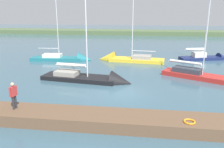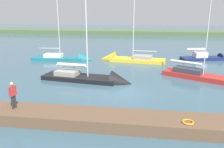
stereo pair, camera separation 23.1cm
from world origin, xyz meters
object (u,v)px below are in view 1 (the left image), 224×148
sailboat_near_dock (208,58)px  person_on_dock (13,94)px  sailboat_inner_slip (123,60)px  sailboat_behind_pier (210,79)px  sailboat_far_left (95,80)px  life_ring_buoy (189,122)px  sailboat_mid_channel (67,59)px

sailboat_near_dock → person_on_dock: bearing=-144.0°
sailboat_inner_slip → sailboat_behind_pier: bearing=145.3°
sailboat_near_dock → sailboat_inner_slip: bearing=177.2°
sailboat_far_left → sailboat_near_dock: 18.91m
life_ring_buoy → sailboat_near_dock: 22.97m
sailboat_inner_slip → person_on_dock: (5.33, 18.88, 1.61)m
sailboat_near_dock → sailboat_behind_pier: bearing=-118.7°
sailboat_far_left → sailboat_near_dock: bearing=49.8°
life_ring_buoy → sailboat_near_dock: (-6.75, -21.95, -0.60)m
sailboat_inner_slip → sailboat_near_dock: size_ratio=1.20×
sailboat_behind_pier → sailboat_near_dock: bearing=104.8°
sailboat_far_left → sailboat_inner_slip: 10.25m
sailboat_far_left → person_on_dock: bearing=-102.9°
sailboat_mid_channel → sailboat_near_dock: size_ratio=1.21×
life_ring_buoy → sailboat_far_left: sailboat_far_left is taller
life_ring_buoy → sailboat_near_dock: size_ratio=0.08×
sailboat_far_left → sailboat_behind_pier: size_ratio=0.96×
sailboat_far_left → sailboat_near_dock: size_ratio=1.17×
sailboat_near_dock → person_on_dock: 27.68m
sailboat_far_left → sailboat_inner_slip: bearing=86.6°
sailboat_far_left → sailboat_inner_slip: size_ratio=0.98×
sailboat_near_dock → person_on_dock: (17.38, 21.48, 1.57)m
sailboat_far_left → life_ring_buoy: bearing=-44.1°
life_ring_buoy → sailboat_inner_slip: 20.08m
sailboat_far_left → sailboat_inner_slip: sailboat_inner_slip is taller
life_ring_buoy → person_on_dock: size_ratio=0.38×
sailboat_inner_slip → person_on_dock: 19.68m
sailboat_inner_slip → sailboat_far_left: bearing=85.1°
sailboat_behind_pier → person_on_dock: size_ratio=6.04×
sailboat_inner_slip → sailboat_near_dock: sailboat_inner_slip is taller
life_ring_buoy → person_on_dock: bearing=-2.5°
sailboat_far_left → sailboat_near_dock: sailboat_far_left is taller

